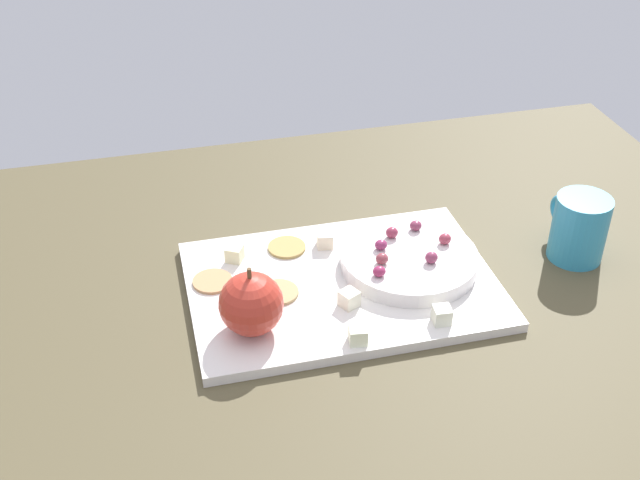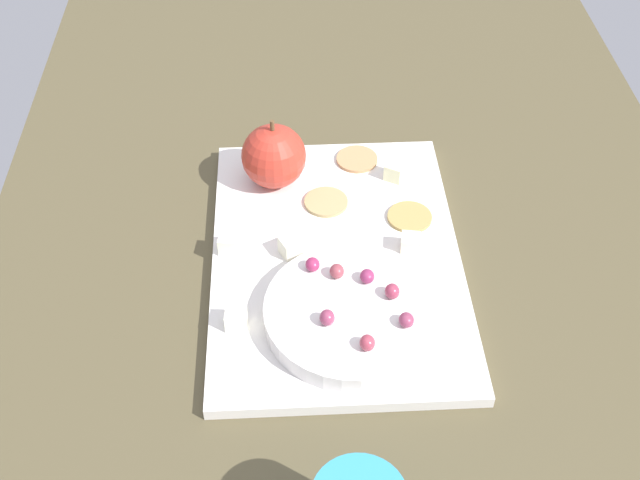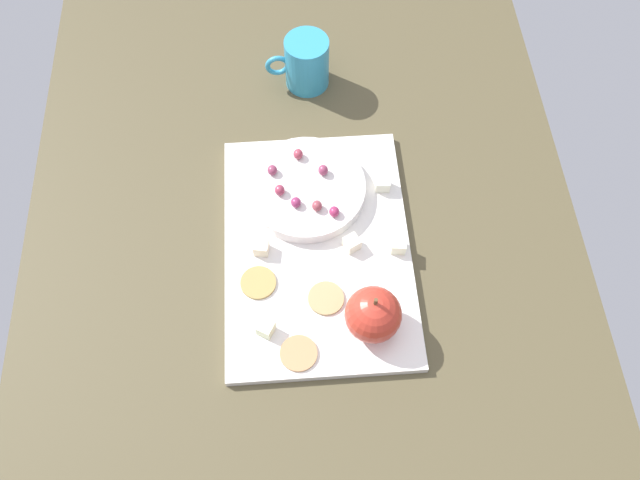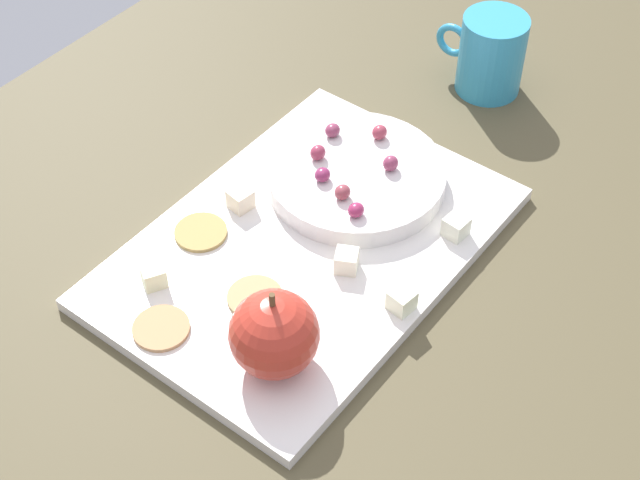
{
  "view_description": "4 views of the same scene",
  "coord_description": "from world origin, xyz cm",
  "px_view_note": "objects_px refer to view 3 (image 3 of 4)",
  "views": [
    {
      "loc": [
        -17.53,
        -78.37,
        65.46
      ],
      "look_at": [
        2.12,
        1.05,
        9.54
      ],
      "focal_mm": 44.97,
      "sensor_mm": 36.0,
      "label": 1
    },
    {
      "loc": [
        64.03,
        -6.66,
        66.16
      ],
      "look_at": [
        5.09,
        -3.66,
        8.08
      ],
      "focal_mm": 45.28,
      "sensor_mm": 36.0,
      "label": 2
    },
    {
      "loc": [
        -38.49,
        0.73,
        86.68
      ],
      "look_at": [
        2.96,
        -2.18,
        9.07
      ],
      "focal_mm": 36.44,
      "sensor_mm": 36.0,
      "label": 3
    },
    {
      "loc": [
        -43.95,
        -40.38,
        70.28
      ],
      "look_at": [
        2.82,
        -4.47,
        8.05
      ],
      "focal_mm": 54.45,
      "sensor_mm": 36.0,
      "label": 4
    }
  ],
  "objects_px": {
    "grape_6": "(272,170)",
    "grape_1": "(280,190)",
    "grape_3": "(323,170)",
    "grape_5": "(317,206)",
    "cheese_cube_1": "(261,247)",
    "grape_4": "(296,202)",
    "grape_2": "(301,154)",
    "apple_whole": "(373,315)",
    "grape_0": "(334,212)",
    "serving_dish": "(306,189)",
    "cracker_0": "(258,283)",
    "cheese_cube_4": "(383,184)",
    "cracker_2": "(299,353)",
    "cheese_cube_3": "(398,245)",
    "cup": "(306,63)",
    "cracker_1": "(326,298)",
    "cheese_cube_2": "(266,328)",
    "platter": "(317,248)",
    "cheese_cube_0": "(352,243)"
  },
  "relations": [
    {
      "from": "grape_6",
      "to": "grape_1",
      "type": "bearing_deg",
      "value": -165.52
    },
    {
      "from": "grape_3",
      "to": "grape_5",
      "type": "distance_m",
      "value": 0.06
    },
    {
      "from": "cheese_cube_1",
      "to": "grape_4",
      "type": "bearing_deg",
      "value": -41.11
    },
    {
      "from": "grape_2",
      "to": "apple_whole",
      "type": "bearing_deg",
      "value": -163.54
    },
    {
      "from": "grape_0",
      "to": "grape_3",
      "type": "xyz_separation_m",
      "value": [
        0.07,
        0.01,
        0.0
      ]
    },
    {
      "from": "serving_dish",
      "to": "cracker_0",
      "type": "height_order",
      "value": "serving_dish"
    },
    {
      "from": "cheese_cube_4",
      "to": "grape_6",
      "type": "bearing_deg",
      "value": 81.52
    },
    {
      "from": "cheese_cube_1",
      "to": "cracker_2",
      "type": "distance_m",
      "value": 0.16
    },
    {
      "from": "cheese_cube_3",
      "to": "grape_4",
      "type": "bearing_deg",
      "value": 63.28
    },
    {
      "from": "serving_dish",
      "to": "cup",
      "type": "bearing_deg",
      "value": -3.53
    },
    {
      "from": "serving_dish",
      "to": "grape_6",
      "type": "relative_size",
      "value": 10.86
    },
    {
      "from": "grape_0",
      "to": "grape_3",
      "type": "distance_m",
      "value": 0.07
    },
    {
      "from": "grape_2",
      "to": "grape_4",
      "type": "relative_size",
      "value": 1.0
    },
    {
      "from": "apple_whole",
      "to": "cheese_cube_1",
      "type": "relative_size",
      "value": 3.68
    },
    {
      "from": "cheese_cube_3",
      "to": "cracker_1",
      "type": "bearing_deg",
      "value": 122.95
    },
    {
      "from": "cracker_0",
      "to": "grape_0",
      "type": "bearing_deg",
      "value": -50.78
    },
    {
      "from": "grape_0",
      "to": "grape_6",
      "type": "relative_size",
      "value": 1.0
    },
    {
      "from": "apple_whole",
      "to": "cheese_cube_4",
      "type": "xyz_separation_m",
      "value": [
        0.22,
        -0.04,
        -0.03
      ]
    },
    {
      "from": "grape_6",
      "to": "cup",
      "type": "relative_size",
      "value": 0.16
    },
    {
      "from": "cheese_cube_3",
      "to": "grape_1",
      "type": "relative_size",
      "value": 1.26
    },
    {
      "from": "grape_5",
      "to": "cheese_cube_2",
      "type": "bearing_deg",
      "value": 155.27
    },
    {
      "from": "cheese_cube_2",
      "to": "grape_2",
      "type": "relative_size",
      "value": 1.26
    },
    {
      "from": "grape_4",
      "to": "cup",
      "type": "distance_m",
      "value": 0.26
    },
    {
      "from": "grape_4",
      "to": "platter",
      "type": "bearing_deg",
      "value": -155.58
    },
    {
      "from": "cheese_cube_1",
      "to": "grape_1",
      "type": "xyz_separation_m",
      "value": [
        0.08,
        -0.03,
        0.02
      ]
    },
    {
      "from": "platter",
      "to": "cheese_cube_3",
      "type": "bearing_deg",
      "value": -96.17
    },
    {
      "from": "serving_dish",
      "to": "cup",
      "type": "relative_size",
      "value": 1.69
    },
    {
      "from": "grape_0",
      "to": "grape_6",
      "type": "bearing_deg",
      "value": 47.87
    },
    {
      "from": "platter",
      "to": "grape_2",
      "type": "height_order",
      "value": "grape_2"
    },
    {
      "from": "cracker_0",
      "to": "grape_3",
      "type": "bearing_deg",
      "value": -31.99
    },
    {
      "from": "cheese_cube_4",
      "to": "cheese_cube_2",
      "type": "bearing_deg",
      "value": 139.98
    },
    {
      "from": "grape_3",
      "to": "grape_6",
      "type": "height_order",
      "value": "grape_3"
    },
    {
      "from": "grape_1",
      "to": "cheese_cube_4",
      "type": "bearing_deg",
      "value": -85.54
    },
    {
      "from": "cheese_cube_3",
      "to": "grape_0",
      "type": "xyz_separation_m",
      "value": [
        0.05,
        0.09,
        0.02
      ]
    },
    {
      "from": "serving_dish",
      "to": "cheese_cube_2",
      "type": "bearing_deg",
      "value": 162.78
    },
    {
      "from": "grape_1",
      "to": "grape_5",
      "type": "distance_m",
      "value": 0.06
    },
    {
      "from": "grape_5",
      "to": "grape_1",
      "type": "bearing_deg",
      "value": 60.16
    },
    {
      "from": "cheese_cube_4",
      "to": "cracker_1",
      "type": "distance_m",
      "value": 0.2
    },
    {
      "from": "cracker_2",
      "to": "grape_1",
      "type": "distance_m",
      "value": 0.24
    },
    {
      "from": "cheese_cube_2",
      "to": "cup",
      "type": "relative_size",
      "value": 0.2
    },
    {
      "from": "grape_5",
      "to": "cracker_1",
      "type": "bearing_deg",
      "value": -178.62
    },
    {
      "from": "grape_0",
      "to": "grape_1",
      "type": "height_order",
      "value": "grape_1"
    },
    {
      "from": "grape_1",
      "to": "grape_3",
      "type": "distance_m",
      "value": 0.07
    },
    {
      "from": "cheese_cube_3",
      "to": "grape_0",
      "type": "relative_size",
      "value": 1.26
    },
    {
      "from": "cheese_cube_0",
      "to": "grape_5",
      "type": "relative_size",
      "value": 1.26
    },
    {
      "from": "cheese_cube_2",
      "to": "grape_1",
      "type": "bearing_deg",
      "value": -7.75
    },
    {
      "from": "platter",
      "to": "cracker_1",
      "type": "bearing_deg",
      "value": -175.57
    },
    {
      "from": "cheese_cube_2",
      "to": "grape_4",
      "type": "bearing_deg",
      "value": -15.44
    },
    {
      "from": "cheese_cube_3",
      "to": "cup",
      "type": "xyz_separation_m",
      "value": [
        0.33,
        0.11,
        0.02
      ]
    },
    {
      "from": "cup",
      "to": "cracker_1",
      "type": "bearing_deg",
      "value": -179.64
    }
  ]
}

